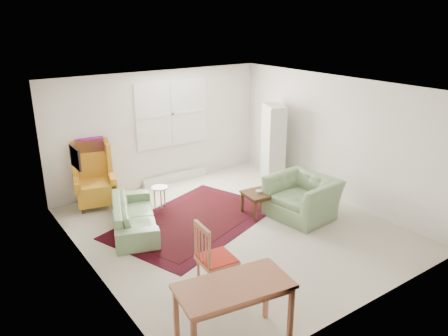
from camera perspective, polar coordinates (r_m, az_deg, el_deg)
room at (r=7.54m, az=0.51°, el=1.32°), size 5.04×5.54×2.51m
rug at (r=8.11m, az=-3.92°, el=-6.86°), size 3.52×2.87×0.03m
sofa at (r=7.84m, az=-11.71°, el=-5.38°), size 1.29×1.95×0.73m
armchair at (r=8.24m, az=10.22°, el=-3.32°), size 1.14×1.27×0.91m
wingback_chair at (r=8.85m, az=-16.65°, el=-0.85°), size 0.92×0.95×1.31m
coffee_table at (r=8.33m, az=4.53°, el=-4.58°), size 0.59×0.59×0.44m
stool at (r=8.67m, az=-8.36°, el=-3.76°), size 0.39×0.39×0.43m
cabinet at (r=9.76m, az=6.46°, el=3.10°), size 0.62×0.79×1.76m
desk at (r=5.17m, az=1.27°, el=-18.68°), size 1.37×0.84×0.81m
desk_chair at (r=5.94m, az=-0.94°, el=-11.67°), size 0.51×0.51×1.06m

